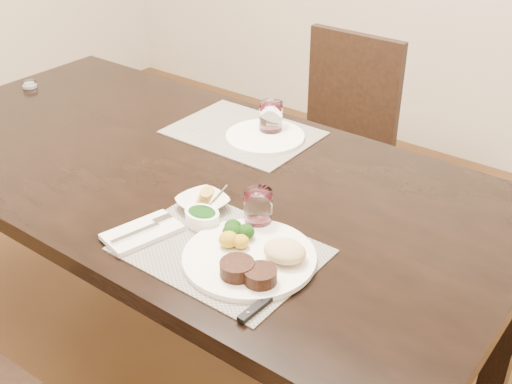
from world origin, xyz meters
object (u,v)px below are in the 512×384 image
Objects in this scene: steak_knife at (263,302)px; far_plate at (265,136)px; chair_far at (338,133)px; cracker_bowl at (203,203)px; dinner_plate at (253,257)px; wine_glass_near at (258,210)px.

steak_knife is 0.90× the size of far_plate.
chair_far reaches higher than far_plate.
steak_knife is 0.81m from far_plate.
steak_knife is 1.51× the size of cracker_bowl.
far_plate is at bearing -81.71° from chair_far.
dinner_plate is at bearing -68.58° from chair_far.
steak_knife is (0.10, -0.10, -0.01)m from dinner_plate.
cracker_bowl is 0.59× the size of far_plate.
wine_glass_near reaches higher than dinner_plate.
chair_far is at bearing 98.29° from far_plate.
dinner_plate is 0.16m from wine_glass_near.
steak_knife and far_plate have the same top height.
wine_glass_near is (-0.19, 0.24, 0.04)m from steak_knife.
cracker_bowl is (-0.36, 0.21, 0.01)m from steak_knife.
wine_glass_near is 0.39× the size of far_plate.
dinner_plate is at bearing -55.84° from far_plate.
cracker_bowl reaches higher than steak_knife.
chair_far is 5.98× the size of cracker_bowl.
far_plate is (-0.37, 0.55, -0.01)m from dinner_plate.
cracker_bowl is at bearing -78.73° from chair_far.
steak_knife is 0.41m from cracker_bowl.
chair_far reaches higher than cracker_bowl.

